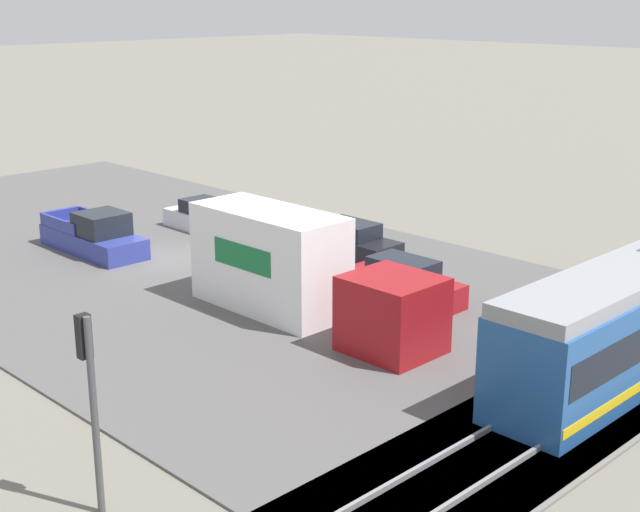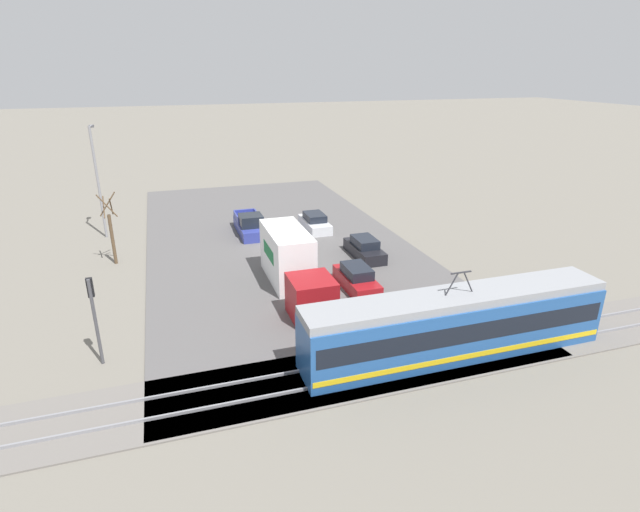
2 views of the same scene
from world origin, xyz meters
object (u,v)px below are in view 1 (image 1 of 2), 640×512
at_px(box_truck, 297,272).
at_px(traffic_light_pole, 90,386).
at_px(sedan_car_1, 350,242).
at_px(sedan_car_2, 403,283).
at_px(pickup_truck, 94,236).
at_px(sedan_car_0, 208,218).

bearing_deg(box_truck, traffic_light_pole, 26.67).
height_order(sedan_car_1, sedan_car_2, sedan_car_2).
height_order(pickup_truck, traffic_light_pole, traffic_light_pole).
distance_m(box_truck, sedan_car_2, 4.32).
bearing_deg(traffic_light_pole, sedan_car_1, -152.18).
xyz_separation_m(sedan_car_0, sedan_car_2, (1.13, 12.93, 0.05)).
bearing_deg(sedan_car_2, box_truck, 160.30).
distance_m(box_truck, traffic_light_pole, 12.62).
distance_m(sedan_car_1, traffic_light_pole, 20.38).
xyz_separation_m(pickup_truck, traffic_light_pole, (10.59, 17.68, 2.18)).
xyz_separation_m(box_truck, traffic_light_pole, (11.22, 5.64, 1.24)).
height_order(box_truck, sedan_car_2, box_truck).
relative_size(sedan_car_0, sedan_car_1, 1.01).
bearing_deg(sedan_car_0, sedan_car_2, 85.01).
xyz_separation_m(sedan_car_0, traffic_light_pole, (16.31, 17.15, 2.29)).
height_order(sedan_car_0, traffic_light_pole, traffic_light_pole).
height_order(pickup_truck, sedan_car_2, pickup_truck).
bearing_deg(sedan_car_1, pickup_truck, 131.66).
bearing_deg(sedan_car_2, sedan_car_1, 62.46).
bearing_deg(sedan_car_0, traffic_light_pole, 46.44).
xyz_separation_m(box_truck, pickup_truck, (0.63, -12.04, -0.94)).
relative_size(pickup_truck, sedan_car_1, 1.23).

